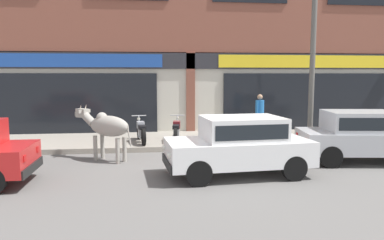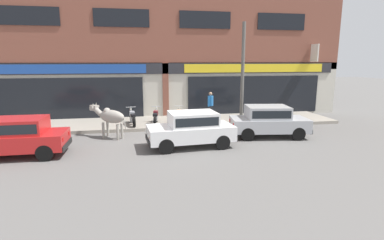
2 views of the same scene
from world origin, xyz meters
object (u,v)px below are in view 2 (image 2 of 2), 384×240
object	(u,v)px
motorcycle_1	(156,117)
motorcycle_2	(179,116)
cow	(110,117)
car_0	(268,120)
car_1	(191,128)
motorcycle_0	(132,118)
utility_pole	(243,74)
car_2	(17,135)
pedestrian	(210,103)

from	to	relation	value
motorcycle_1	motorcycle_2	size ratio (longest dim) A/B	1.00
cow	car_0	size ratio (longest dim) A/B	0.48
cow	car_1	bearing A→B (deg)	-31.01
motorcycle_1	motorcycle_2	world-z (taller)	same
motorcycle_0	motorcycle_2	world-z (taller)	same
cow	motorcycle_1	xyz separation A→B (m)	(2.17, 1.94, -0.45)
motorcycle_0	motorcycle_2	size ratio (longest dim) A/B	1.00
utility_pole	car_2	bearing A→B (deg)	-160.56
motorcycle_0	motorcycle_1	bearing A→B (deg)	-2.00
car_2	utility_pole	world-z (taller)	utility_pole
motorcycle_1	pedestrian	size ratio (longest dim) A/B	1.13
motorcycle_2	motorcycle_0	bearing A→B (deg)	179.07
cow	utility_pole	bearing A→B (deg)	10.78
car_0	pedestrian	world-z (taller)	pedestrian
car_0	car_2	world-z (taller)	same
cow	car_2	size ratio (longest dim) A/B	0.50
car_0	utility_pole	distance (m)	3.13
utility_pole	car_1	bearing A→B (deg)	-134.93
car_2	motorcycle_2	distance (m)	7.83
car_2	pedestrian	distance (m)	9.78
cow	car_1	size ratio (longest dim) A/B	0.49
motorcycle_0	motorcycle_2	bearing A→B (deg)	-0.93
motorcycle_2	car_2	bearing A→B (deg)	-147.89
motorcycle_0	utility_pole	xyz separation A→B (m)	(5.80, -0.70, 2.27)
car_2	motorcycle_0	world-z (taller)	car_2
cow	utility_pole	world-z (taller)	utility_pole
motorcycle_1	utility_pole	xyz separation A→B (m)	(4.57, -0.66, 2.27)
cow	motorcycle_0	distance (m)	2.25
car_0	utility_pole	world-z (taller)	utility_pole
pedestrian	motorcycle_0	bearing A→B (deg)	-172.34
cow	pedestrian	distance (m)	5.93
car_0	motorcycle_2	distance (m)	4.84
car_0	car_1	distance (m)	3.95
car_2	motorcycle_0	size ratio (longest dim) A/B	2.01
motorcycle_0	pedestrian	size ratio (longest dim) A/B	1.13
motorcycle_1	car_1	bearing A→B (deg)	-72.72
cow	motorcycle_2	size ratio (longest dim) A/B	1.00
cow	car_0	world-z (taller)	cow
motorcycle_2	motorcycle_1	bearing A→B (deg)	-179.91
car_0	car_2	size ratio (longest dim) A/B	1.04
car_2	car_1	bearing A→B (deg)	1.40
car_0	utility_pole	bearing A→B (deg)	101.80
motorcycle_0	utility_pole	bearing A→B (deg)	-6.87
utility_pole	pedestrian	bearing A→B (deg)	137.46
car_1	motorcycle_0	bearing A→B (deg)	121.40
car_2	pedestrian	bearing A→B (deg)	29.36
car_1	car_2	distance (m)	6.59
motorcycle_1	car_2	bearing A→B (deg)	-142.13
car_1	utility_pole	bearing A→B (deg)	45.07
motorcycle_0	motorcycle_1	size ratio (longest dim) A/B	1.00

